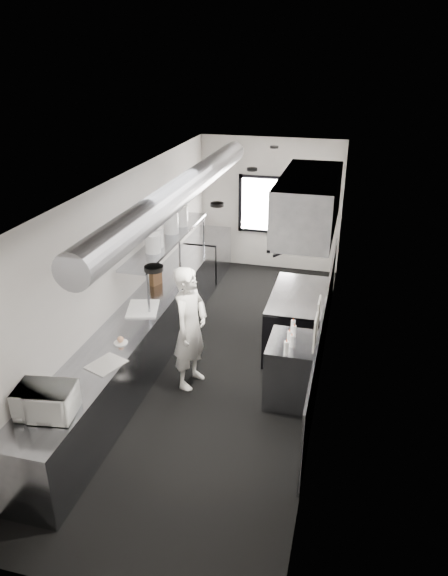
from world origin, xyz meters
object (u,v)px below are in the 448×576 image
Objects in this scene: cutting_board at (143,309)px; squeeze_bottle_e at (293,326)px; prep_counter at (139,341)px; pass_shelf at (168,240)px; squeeze_bottle_b at (292,341)px; knife_block at (156,278)px; microwave at (46,401)px; far_work_table at (208,255)px; squeeze_bottle_a at (286,348)px; plate_stack_b at (156,237)px; range at (297,321)px; line_cook at (190,328)px; exhaust_hood at (308,203)px; squeeze_bottle_d at (294,331)px; deli_tub_a at (53,386)px; plate_stack_c at (171,223)px; bottle_station at (291,370)px; plate_stack_d at (182,216)px; squeeze_bottle_c at (289,337)px; small_plate at (121,343)px; deli_tub_b at (55,387)px; plate_stack_a at (153,243)px.

squeeze_bottle_e is at bearing -3.20° from cutting_board.
prep_counter is 1.85m from pass_shelf.
knife_block is at bearing 149.72° from squeeze_bottle_b.
far_work_table is at bearing 81.00° from microwave.
knife_block is 1.25× the size of squeeze_bottle_a.
plate_stack_b is at bearing 82.12° from microwave.
range is 0.89× the size of line_cook.
squeeze_bottle_d is (0.04, -1.26, -1.41)m from exhaust_hood.
squeeze_bottle_d is at bearing -85.48° from range.
deli_tub_a reaches higher than far_work_table.
cutting_board is 1.78m from plate_stack_c.
bottle_station is (0.11, -1.40, -0.02)m from range.
far_work_table is at bearing 120.53° from bottle_station.
squeeze_bottle_e is (0.07, -1.14, 0.52)m from range.
deli_tub_a is 0.35× the size of plate_stack_d.
squeeze_bottle_a is at bearing -87.93° from range.
microwave is at bearing -89.82° from plate_stack_d.
knife_block is 0.74× the size of plate_stack_b.
range is at bearing 94.52° from squeeze_bottle_d.
squeeze_bottle_c is at bearing -87.75° from range.
knife_block reaches higher than bottle_station.
exhaust_hood reaches higher than microwave.
pass_shelf is at bearing 91.56° from prep_counter.
plate_stack_d is at bearing 92.67° from small_plate.
deli_tub_b reaches higher than prep_counter.
cutting_board is at bearing 84.70° from deli_tub_a.
cutting_board is at bearing -89.80° from far_work_table.
line_cook is (-1.32, -1.38, 0.43)m from range.
microwave reaches higher than squeeze_bottle_e.
knife_block is at bearing 97.17° from small_plate.
plate_stack_a is 1.37m from plate_stack_d.
plate_stack_d is (-2.21, 0.98, 1.28)m from range.
squeeze_bottle_d is (-0.00, 0.27, -0.00)m from squeeze_bottle_b.
line_cook is at bearing 173.97° from squeeze_bottle_b.
squeeze_bottle_b is at bearing 33.07° from deli_tub_a.
squeeze_bottle_d is at bearing -1.51° from prep_counter.
prep_counter is at bearing -90.00° from far_work_table.
small_plate is 0.51× the size of plate_stack_d.
microwave is 0.95× the size of cutting_board.
line_cook is (0.87, -3.88, 0.45)m from far_work_table.
small_plate is 2.23m from squeeze_bottle_b.
deli_tub_a is 0.78× the size of squeeze_bottle_d.
squeeze_bottle_a is at bearing -41.63° from pass_shelf.
squeeze_bottle_c is (1.38, -0.04, 0.08)m from line_cook.
exhaust_hood is at bearing 92.18° from bottle_station.
small_plate is 1.03× the size of squeeze_bottle_e.
exhaust_hood is 13.60× the size of squeeze_bottle_c.
plate_stack_c is at bearing 96.07° from pass_shelf.
line_cook reaches higher than knife_block.
plate_stack_c is 3.34m from squeeze_bottle_a.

